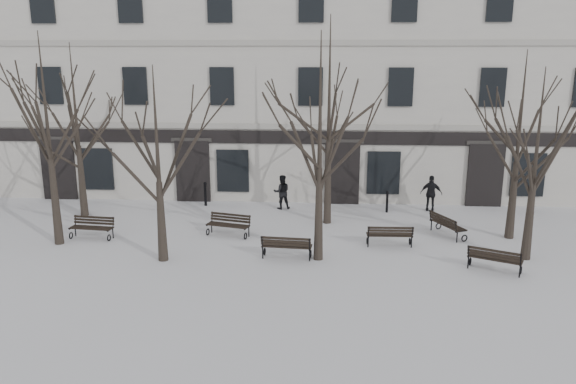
# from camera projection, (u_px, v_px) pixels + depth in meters

# --- Properties ---
(ground) EXTENTS (100.00, 100.00, 0.00)m
(ground) POSITION_uv_depth(u_px,v_px,m) (243.00, 264.00, 18.85)
(ground) COLOR silver
(ground) RESTS_ON ground
(building) EXTENTS (40.40, 10.20, 11.40)m
(building) POSITION_uv_depth(u_px,v_px,m) (276.00, 79.00, 30.05)
(building) COLOR #B4AFA7
(building) RESTS_ON ground
(tree_0) EXTENTS (5.33, 5.33, 7.62)m
(tree_0) POSITION_uv_depth(u_px,v_px,m) (46.00, 115.00, 19.66)
(tree_0) COLOR black
(tree_0) RESTS_ON ground
(tree_1) EXTENTS (4.57, 4.57, 6.53)m
(tree_1) POSITION_uv_depth(u_px,v_px,m) (157.00, 142.00, 18.18)
(tree_1) COLOR black
(tree_1) RESTS_ON ground
(tree_2) EXTENTS (5.31, 5.31, 7.58)m
(tree_2) POSITION_uv_depth(u_px,v_px,m) (320.00, 121.00, 18.12)
(tree_2) COLOR black
(tree_2) RESTS_ON ground
(tree_3) EXTENTS (4.53, 4.53, 6.47)m
(tree_3) POSITION_uv_depth(u_px,v_px,m) (538.00, 142.00, 18.31)
(tree_3) COLOR black
(tree_3) RESTS_ON ground
(tree_4) EXTENTS (5.11, 5.11, 7.30)m
(tree_4) POSITION_uv_depth(u_px,v_px,m) (75.00, 110.00, 23.30)
(tree_4) COLOR black
(tree_4) RESTS_ON ground
(tree_5) EXTENTS (5.82, 5.82, 8.32)m
(tree_5) POSITION_uv_depth(u_px,v_px,m) (329.00, 97.00, 22.09)
(tree_5) COLOR black
(tree_5) RESTS_ON ground
(tree_6) EXTENTS (4.90, 4.90, 7.00)m
(tree_6) POSITION_uv_depth(u_px,v_px,m) (520.00, 124.00, 20.40)
(tree_6) COLOR black
(tree_6) RESTS_ON ground
(bench_0) EXTENTS (1.69, 0.77, 0.83)m
(bench_0) POSITION_uv_depth(u_px,v_px,m) (92.00, 227.00, 21.33)
(bench_0) COLOR black
(bench_0) RESTS_ON ground
(bench_1) EXTENTS (1.76, 0.76, 0.86)m
(bench_1) POSITION_uv_depth(u_px,v_px,m) (287.00, 246.00, 19.18)
(bench_1) COLOR black
(bench_1) RESTS_ON ground
(bench_2) EXTENTS (1.74, 1.25, 0.84)m
(bench_2) POSITION_uv_depth(u_px,v_px,m) (495.00, 259.00, 18.03)
(bench_2) COLOR black
(bench_2) RESTS_ON ground
(bench_3) EXTENTS (1.76, 1.01, 0.84)m
(bench_3) POSITION_uv_depth(u_px,v_px,m) (229.00, 224.00, 21.63)
(bench_3) COLOR black
(bench_3) RESTS_ON ground
(bench_4) EXTENTS (1.67, 0.64, 0.83)m
(bench_4) POSITION_uv_depth(u_px,v_px,m) (390.00, 235.00, 20.40)
(bench_4) COLOR black
(bench_4) RESTS_ON ground
(bench_5) EXTENTS (1.26, 1.79, 0.86)m
(bench_5) POSITION_uv_depth(u_px,v_px,m) (447.00, 224.00, 21.57)
(bench_5) COLOR black
(bench_5) RESTS_ON ground
(bollard_a) EXTENTS (0.14, 0.14, 1.12)m
(bollard_a) POSITION_uv_depth(u_px,v_px,m) (205.00, 193.00, 25.82)
(bollard_a) COLOR black
(bollard_a) RESTS_ON ground
(bollard_b) EXTENTS (0.13, 0.13, 0.98)m
(bollard_b) POSITION_uv_depth(u_px,v_px,m) (387.00, 201.00, 24.75)
(bollard_b) COLOR black
(bollard_b) RESTS_ON ground
(pedestrian_b) EXTENTS (0.86, 0.73, 1.55)m
(pedestrian_b) POSITION_uv_depth(u_px,v_px,m) (282.00, 209.00, 25.46)
(pedestrian_b) COLOR black
(pedestrian_b) RESTS_ON ground
(pedestrian_c) EXTENTS (1.01, 0.57, 1.62)m
(pedestrian_c) POSITION_uv_depth(u_px,v_px,m) (430.00, 211.00, 25.08)
(pedestrian_c) COLOR black
(pedestrian_c) RESTS_ON ground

